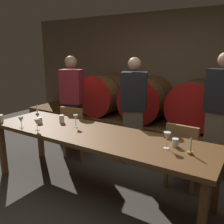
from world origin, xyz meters
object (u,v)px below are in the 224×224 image
Objects in this scene: wine_glass_center_right at (76,118)px; dining_table at (94,138)px; cup_center_left at (40,120)px; cup_center_right at (62,119)px; cup_far_left at (0,118)px; wine_barrel_far_left at (103,95)px; chair_left at (76,129)px; chair_right at (183,153)px; wine_barrel_center_left at (146,99)px; wine_glass_far_right at (167,137)px; guest_left at (72,101)px; candle_right at (190,149)px; cup_far_right at (175,143)px; guest_right at (219,116)px; wine_barrel_center_right at (195,105)px; guest_center at (134,111)px; candle_left at (37,112)px; wine_glass_center_left at (37,122)px; wine_glass_far_left at (21,120)px.

dining_table is at bearing -11.34° from wine_glass_center_right.
wine_glass_center_right is 0.56m from cup_center_left.
cup_far_left is at bearing -150.11° from cup_center_right.
wine_barrel_far_left is 10.09× the size of cup_center_left.
wine_barrel_far_left is 0.94× the size of chair_left.
chair_right is 2.52m from cup_far_left.
wine_barrel_center_left is 8.36× the size of cup_far_left.
dining_table is 16.73× the size of wine_glass_far_right.
candle_right is at bearing 140.78° from guest_left.
chair_left reaches higher than cup_far_right.
candle_right is 0.25m from wine_glass_far_right.
wine_glass_far_right reaches higher than cup_far_right.
wine_glass_center_right is at bearing 51.33° from guest_right.
wine_barrel_far_left is 9.62× the size of cup_far_right.
wine_barrel_center_left reaches higher than wine_glass_far_right.
wine_barrel_center_left is 1.66m from chair_right.
wine_barrel_center_left is 7.77× the size of cup_center_right.
dining_table is (-0.74, -1.86, -0.15)m from wine_barrel_center_right.
guest_center reaches higher than candle_right.
candle_right is (2.01, -0.66, 0.34)m from chair_left.
guest_right is at bearing -53.81° from wine_barrel_center_right.
candle_left is at bearing 174.39° from candle_right.
wine_barrel_far_left reaches higher than wine_glass_center_left.
candle_right is at bearing -0.20° from dining_table.
wine_glass_center_left reaches higher than cup_far_left.
cup_far_left is 0.57m from cup_center_left.
wine_glass_center_left is (-0.66, -0.29, 0.17)m from dining_table.
cup_far_left is at bearing 53.67° from chair_left.
guest_left is 11.36× the size of wine_glass_center_left.
candle_right is at bearing 116.84° from guest_center.
wine_glass_far_right is (1.07, -1.86, 0.04)m from wine_barrel_center_left.
chair_right is 10.20× the size of cup_far_right.
guest_left reaches higher than wine_glass_far_left.
chair_left is at bearing 29.97° from guest_right.
wine_glass_far_right is at bearing -2.70° from wine_glass_center_right.
wine_glass_center_right is (-1.25, -0.59, 0.41)m from chair_right.
chair_right is 5.07× the size of wine_glass_far_right.
chair_right is at bearing 154.47° from guest_left.
guest_left is 0.79m from candle_left.
chair_left is at bearing 161.79° from candle_right.
guest_left is 9.18× the size of candle_right.
wine_glass_center_left is 0.48m from wine_glass_center_right.
wine_barrel_center_left is 1.88m from dining_table.
candle_right is at bearing -3.91° from cup_center_right.
candle_left is 2.19m from wine_glass_far_right.
wine_glass_far_left is at bearing -126.87° from wine_barrel_center_right.
cup_far_left is (-2.30, -0.98, 0.34)m from chair_right.
candle_left is (-1.10, -1.63, -0.04)m from wine_barrel_center_left.
cup_center_right is at bearing 179.54° from cup_far_right.
guest_left is at bearing 19.36° from guest_right.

